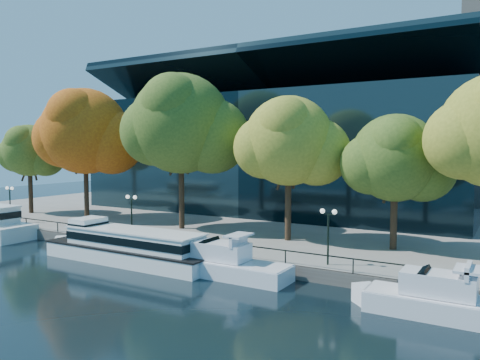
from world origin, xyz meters
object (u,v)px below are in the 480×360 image
Objects in this scene: tree_0 at (30,152)px; lamp_1 at (131,206)px; tree_1 at (86,133)px; tree_3 at (290,143)px; cruiser_near at (219,262)px; tree_4 at (397,160)px; lamp_2 at (328,224)px; tree_2 at (182,126)px; tour_boat at (125,245)px; lamp_0 at (10,196)px; cruiser_far at (438,299)px.

lamp_1 is (23.12, -5.98, -4.89)m from tree_0.
tree_1 is 1.18× the size of tree_3.
cruiser_near is 0.99× the size of tree_4.
tree_3 reaches higher than lamp_2.
lamp_1 reaches higher than cruiser_near.
lamp_1 is (-0.84, -6.61, -7.65)m from tree_2.
lamp_0 is at bearing 169.91° from tour_boat.
lamp_2 is at bearing 0.00° from lamp_0.
cruiser_far is at bearing -8.90° from lamp_1.
lamp_2 is (18.14, -6.61, -7.65)m from tree_2.
cruiser_far is 0.63× the size of tree_1.
lamp_0 reaches higher than tour_boat.
tree_0 is (-25.97, 9.77, 7.47)m from tour_boat.
tree_4 is at bearing 1.59° from tree_1.
cruiser_far is 0.87× the size of tree_4.
tree_2 is at bearing 82.74° from lamp_1.
tree_4 reaches higher than lamp_2.
tour_boat is at bearing -166.79° from lamp_2.
lamp_1 is 18.98m from lamp_2.
tour_boat is at bearing -53.01° from lamp_1.
lamp_1 is (-2.85, 3.78, 2.58)m from tour_boat.
tour_boat is 4.32× the size of lamp_0.
cruiser_far is 42.97m from tree_1.
tree_0 is at bearing -176.40° from tree_1.
cruiser_near is 16.64m from tree_4.
lamp_2 is at bearing -11.51° from tree_1.
tree_4 is 9.28m from lamp_2.
tree_2 is 3.97× the size of lamp_0.
tree_1 is at bearing 168.49° from lamp_2.
tour_boat is 21.58m from tree_1.
cruiser_far is at bearing -37.66° from tree_3.
tree_0 reaches higher than cruiser_near.
lamp_0 is at bearing -127.22° from tree_1.
lamp_0 is 37.39m from lamp_2.
tree_2 is at bearing 1.50° from tree_0.
tour_boat is at bearing 178.97° from cruiser_far.
tree_3 is 3.23× the size of lamp_0.
lamp_2 is at bearing -47.44° from tree_3.
tree_1 is (9.72, 0.61, 2.22)m from tree_0.
tree_0 reaches higher than tree_4.
lamp_2 is at bearing 0.00° from lamp_1.
tree_1 is 33.80m from lamp_2.
tour_boat is 16.76m from lamp_2.
cruiser_far is at bearing -11.52° from tree_0.
tree_2 is at bearing 157.47° from cruiser_far.
lamp_1 is (-22.00, -7.57, -4.42)m from tree_4.
tree_4 is at bearing 30.67° from tour_boat.
tour_boat is 28.74m from tree_0.
tree_1 is (-25.26, 9.94, 10.09)m from cruiser_near.
tree_2 is at bearing 137.88° from cruiser_near.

